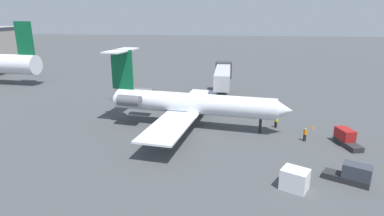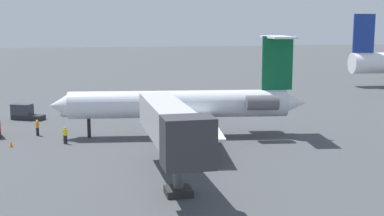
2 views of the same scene
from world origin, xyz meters
name	(u,v)px [view 2 (image 2 of 2)]	position (x,y,z in m)	size (l,w,h in m)	color
ground_plane	(167,133)	(0.00, 0.00, -0.05)	(400.00, 400.00, 0.10)	#424447
regional_jet	(187,103)	(1.97, 1.74, 3.44)	(25.12, 26.70, 10.34)	silver
jet_bridge	(172,127)	(18.17, -2.71, 4.33)	(14.98, 3.21, 6.02)	#ADADB2
ground_crew_marshaller	(37,128)	(-1.51, -13.50, 0.86)	(0.46, 0.38, 1.69)	black
ground_crew_loader	(65,135)	(2.96, -10.58, 0.86)	(0.48, 0.44, 1.69)	black
baggage_tug_trailing	(25,113)	(-11.41, -15.66, 0.84)	(3.06, 4.20, 1.90)	#262628
cargo_container_uld	(71,108)	(-13.19, -10.18, 0.95)	(2.65, 2.83, 1.90)	silver
traffic_cone_near	(11,144)	(3.24, -15.60, 0.28)	(0.36, 0.36, 0.55)	orange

